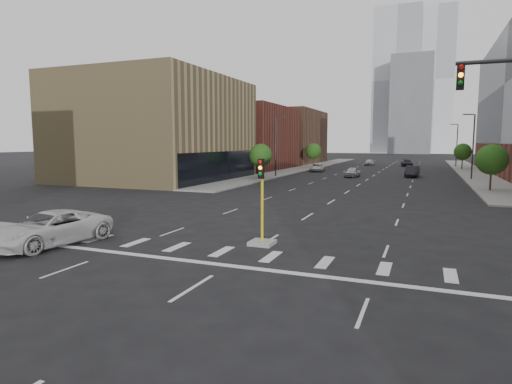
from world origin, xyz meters
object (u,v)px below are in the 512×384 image
Objects in this scene: median_traffic_signal at (262,226)px; parked_minivan at (50,228)px; car_far_left at (317,167)px; car_deep_right at (407,163)px; car_distant at (369,162)px; car_near_left at (352,172)px; car_mid_right at (412,171)px.

parked_minivan is at bearing -158.31° from median_traffic_signal.
median_traffic_signal is at bearing -86.54° from car_far_left.
median_traffic_signal is at bearing -101.24° from car_deep_right.
car_near_left is at bearing -84.05° from car_distant.
car_near_left is 1.08× the size of car_distant.
car_far_left is 24.98m from car_distant.
median_traffic_signal is 0.71× the size of parked_minivan.
car_mid_right is 0.83× the size of parked_minivan.
car_mid_right is at bearing 83.29° from median_traffic_signal.
car_distant is (-8.08, 1.08, -0.07)m from car_deep_right.
car_mid_right is at bearing 26.45° from car_near_left.
car_mid_right reaches higher than car_far_left.
median_traffic_signal is 0.85× the size of car_far_left.
parked_minivan is at bearing -107.98° from car_deep_right.
car_deep_right is 0.84× the size of parked_minivan.
car_distant is at bearing 163.87° from car_deep_right.
median_traffic_signal is at bearing -93.62° from car_mid_right.
car_far_left is at bearing 160.21° from car_mid_right.
parked_minivan reaches higher than car_far_left.
median_traffic_signal is at bearing 30.03° from parked_minivan.
car_mid_right is 1.26× the size of car_distant.
parked_minivan is at bearing -94.98° from car_near_left.
car_near_left is 9.05m from car_mid_right.
parked_minivan is (-10.00, -3.98, -0.12)m from median_traffic_signal.
car_far_left is at bearing 98.82° from parked_minivan.
median_traffic_signal is 0.86× the size of car_mid_right.
car_near_left reaches higher than car_distant.
median_traffic_signal is 0.85× the size of car_deep_right.
car_mid_right is at bearing -68.96° from car_distant.
car_deep_right is at bearing 87.31° from median_traffic_signal.
median_traffic_signal is 44.98m from car_near_left.
car_far_left is 0.84× the size of parked_minivan.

